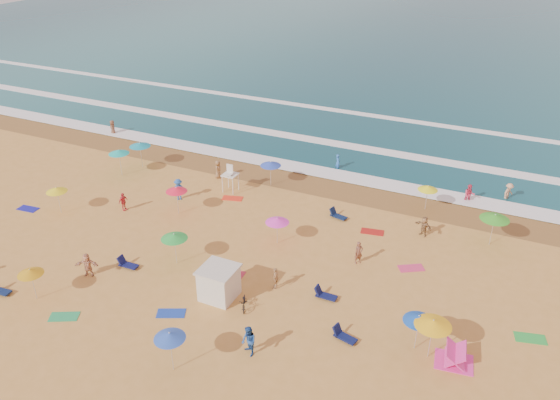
% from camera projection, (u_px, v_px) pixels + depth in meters
% --- Properties ---
extents(ground, '(220.00, 220.00, 0.00)m').
position_uv_depth(ground, '(228.00, 251.00, 38.55)').
color(ground, gold).
rests_on(ground, ground).
extents(ocean, '(220.00, 140.00, 0.18)m').
position_uv_depth(ocean, '(445.00, 35.00, 105.69)').
color(ocean, '#0C4756').
rests_on(ocean, ground).
extents(wet_sand, '(220.00, 220.00, 0.00)m').
position_uv_depth(wet_sand, '(298.00, 181.00, 48.53)').
color(wet_sand, olive).
rests_on(wet_sand, ground).
extents(surf_foam, '(200.00, 18.70, 0.05)m').
position_uv_depth(surf_foam, '(333.00, 146.00, 55.54)').
color(surf_foam, white).
rests_on(surf_foam, ground).
extents(cabana, '(2.00, 2.00, 2.00)m').
position_uv_depth(cabana, '(219.00, 283.00, 33.56)').
color(cabana, silver).
rests_on(cabana, ground).
extents(cabana_roof, '(2.20, 2.20, 0.12)m').
position_uv_depth(cabana_roof, '(218.00, 269.00, 33.07)').
color(cabana_roof, silver).
rests_on(cabana_roof, cabana).
extents(bicycle, '(1.16, 1.62, 0.81)m').
position_uv_depth(bicycle, '(244.00, 302.00, 32.89)').
color(bicycle, black).
rests_on(bicycle, ground).
extents(lifeguard_stand, '(1.20, 1.20, 2.10)m').
position_uv_depth(lifeguard_stand, '(230.00, 180.00, 46.34)').
color(lifeguard_stand, white).
rests_on(lifeguard_stand, ground).
extents(beach_umbrellas, '(53.20, 31.40, 0.78)m').
position_uv_depth(beach_umbrellas, '(216.00, 216.00, 38.55)').
color(beach_umbrellas, green).
rests_on(beach_umbrellas, ground).
extents(loungers, '(59.19, 18.73, 0.34)m').
position_uv_depth(loungers, '(281.00, 285.00, 34.83)').
color(loungers, '#101A50').
rests_on(loungers, ground).
extents(towels, '(50.20, 19.81, 0.03)m').
position_uv_depth(towels, '(218.00, 274.00, 36.13)').
color(towels, '#DA591B').
rests_on(towels, ground).
extents(popup_tents, '(9.85, 9.34, 1.20)m').
position_uv_depth(popup_tents, '(535.00, 332.00, 30.28)').
color(popup_tents, '#FF38AD').
rests_on(popup_tents, ground).
extents(beachgoers, '(44.33, 27.83, 2.10)m').
position_uv_depth(beachgoers, '(237.00, 210.00, 42.24)').
color(beachgoers, '#E0A476').
rests_on(beachgoers, ground).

